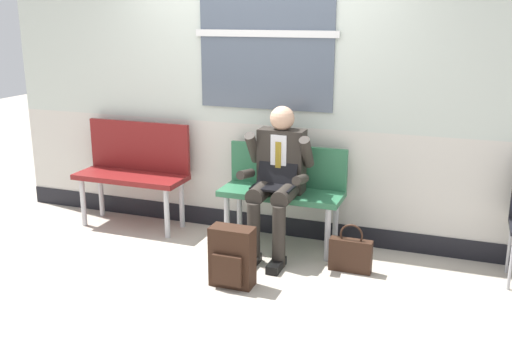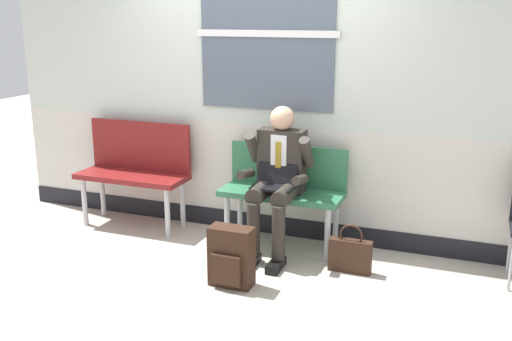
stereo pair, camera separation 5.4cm
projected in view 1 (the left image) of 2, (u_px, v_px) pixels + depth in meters
The scene contains 7 objects.
ground_plane at pixel (233, 256), 5.02m from camera, with size 18.00×18.00×0.00m, color #B2A899.
station_wall at pixel (260, 81), 5.26m from camera, with size 5.23×0.17×2.89m.
bench_with_person at pixel (284, 186), 5.13m from camera, with size 1.08×0.42×0.90m.
bench_empty at pixel (135, 166), 5.64m from camera, with size 1.09×0.42×1.02m.
person_seated at pixel (277, 177), 4.91m from camera, with size 0.57×0.70×1.28m.
backpack at pixel (232, 257), 4.42m from camera, with size 0.34×0.21×0.47m.
handbag at pixel (350, 254), 4.69m from camera, with size 0.34×0.09×0.41m.
Camera 1 is at (1.80, -4.29, 2.04)m, focal length 40.62 mm.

